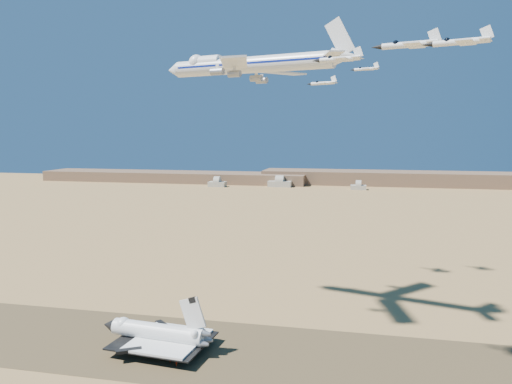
% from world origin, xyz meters
% --- Properties ---
extents(ground, '(1200.00, 1200.00, 0.00)m').
position_xyz_m(ground, '(0.00, 0.00, 0.00)').
color(ground, '#A38248').
rests_on(ground, ground).
extents(runway, '(600.00, 50.00, 0.06)m').
position_xyz_m(runway, '(0.00, 0.00, 0.03)').
color(runway, brown).
rests_on(runway, ground).
extents(ridgeline, '(960.00, 90.00, 18.00)m').
position_xyz_m(ridgeline, '(65.32, 527.31, 7.63)').
color(ridgeline, brown).
rests_on(ridgeline, ground).
extents(hangars, '(200.50, 29.50, 30.00)m').
position_xyz_m(hangars, '(-64.00, 478.43, 4.83)').
color(hangars, '#9E9B8C').
rests_on(hangars, ground).
extents(shuttle, '(39.56, 26.76, 19.43)m').
position_xyz_m(shuttle, '(-19.31, -2.55, 5.22)').
color(shuttle, white).
rests_on(shuttle, runway).
extents(carrier_747, '(76.40, 57.29, 19.05)m').
position_xyz_m(carrier_747, '(1.82, 34.36, 95.90)').
color(carrier_747, white).
extents(crew_a, '(0.52, 0.71, 1.80)m').
position_xyz_m(crew_a, '(-15.19, -9.41, 0.96)').
color(crew_a, '#F53F0E').
rests_on(crew_a, runway).
extents(crew_b, '(0.79, 0.89, 1.58)m').
position_xyz_m(crew_b, '(-8.60, -12.78, 0.85)').
color(crew_b, '#F53F0E').
rests_on(crew_b, runway).
extents(crew_c, '(1.13, 0.99, 1.73)m').
position_xyz_m(crew_c, '(-11.60, -10.73, 0.93)').
color(crew_c, '#F53F0E').
rests_on(crew_c, runway).
extents(chase_jet_a, '(14.20, 8.26, 3.62)m').
position_xyz_m(chase_jet_a, '(38.58, -9.99, 90.96)').
color(chase_jet_a, white).
extents(chase_jet_b, '(15.20, 8.83, 3.87)m').
position_xyz_m(chase_jet_b, '(54.86, -29.64, 90.92)').
color(chase_jet_b, white).
extents(chase_jet_c, '(13.51, 7.92, 3.45)m').
position_xyz_m(chase_jet_c, '(64.24, -38.74, 89.65)').
color(chase_jet_c, white).
extents(chase_jet_e, '(15.07, 9.16, 3.91)m').
position_xyz_m(chase_jet_e, '(26.40, 84.75, 93.52)').
color(chase_jet_e, white).
extents(chase_jet_f, '(13.70, 8.09, 3.52)m').
position_xyz_m(chase_jet_f, '(45.46, 91.09, 100.16)').
color(chase_jet_f, white).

